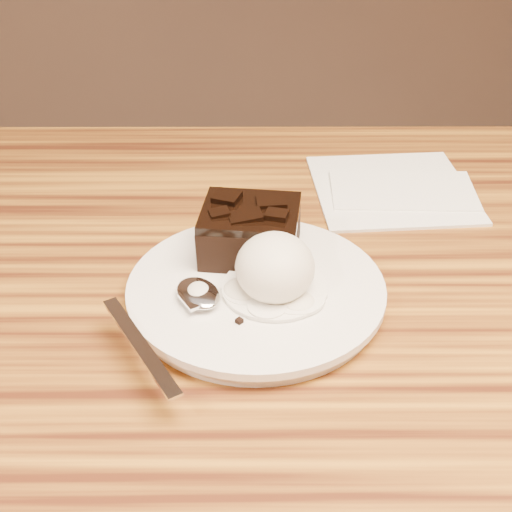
{
  "coord_description": "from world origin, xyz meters",
  "views": [
    {
      "loc": [
        -0.12,
        -0.44,
        1.12
      ],
      "look_at": [
        -0.12,
        0.04,
        0.79
      ],
      "focal_mm": 49.15,
      "sensor_mm": 36.0,
      "label": 1
    }
  ],
  "objects_px": {
    "spoon": "(198,295)",
    "napkin": "(392,188)",
    "ice_cream_scoop": "(275,267)",
    "plate": "(256,293)",
    "brownie": "(250,234)"
  },
  "relations": [
    {
      "from": "ice_cream_scoop",
      "to": "spoon",
      "type": "bearing_deg",
      "value": -168.12
    },
    {
      "from": "ice_cream_scoop",
      "to": "plate",
      "type": "bearing_deg",
      "value": 151.79
    },
    {
      "from": "plate",
      "to": "spoon",
      "type": "distance_m",
      "value": 0.05
    },
    {
      "from": "plate",
      "to": "spoon",
      "type": "height_order",
      "value": "spoon"
    },
    {
      "from": "brownie",
      "to": "napkin",
      "type": "xyz_separation_m",
      "value": [
        0.15,
        0.15,
        -0.03
      ]
    },
    {
      "from": "plate",
      "to": "spoon",
      "type": "relative_size",
      "value": 1.19
    },
    {
      "from": "spoon",
      "to": "napkin",
      "type": "xyz_separation_m",
      "value": [
        0.2,
        0.22,
        -0.02
      ]
    },
    {
      "from": "spoon",
      "to": "napkin",
      "type": "distance_m",
      "value": 0.29
    },
    {
      "from": "spoon",
      "to": "napkin",
      "type": "bearing_deg",
      "value": 17.55
    },
    {
      "from": "plate",
      "to": "napkin",
      "type": "height_order",
      "value": "plate"
    },
    {
      "from": "plate",
      "to": "ice_cream_scoop",
      "type": "bearing_deg",
      "value": -28.21
    },
    {
      "from": "ice_cream_scoop",
      "to": "napkin",
      "type": "height_order",
      "value": "ice_cream_scoop"
    },
    {
      "from": "ice_cream_scoop",
      "to": "napkin",
      "type": "distance_m",
      "value": 0.25
    },
    {
      "from": "ice_cream_scoop",
      "to": "spoon",
      "type": "distance_m",
      "value": 0.07
    },
    {
      "from": "plate",
      "to": "brownie",
      "type": "height_order",
      "value": "brownie"
    }
  ]
}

